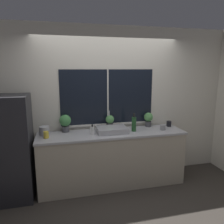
{
  "coord_description": "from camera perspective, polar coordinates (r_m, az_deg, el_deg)",
  "views": [
    {
      "loc": [
        -0.83,
        -3.12,
        1.98
      ],
      "look_at": [
        -0.0,
        0.29,
        1.28
      ],
      "focal_mm": 35.0,
      "sensor_mm": 36.0,
      "label": 1
    }
  ],
  "objects": [
    {
      "name": "counter",
      "position": [
        3.82,
        0.04,
        -12.04
      ],
      "size": [
        2.45,
        0.61,
        0.93
      ],
      "color": "#B2A893",
      "rests_on": "ground_plane"
    },
    {
      "name": "mug_grey",
      "position": [
        3.9,
        13.14,
        -3.95
      ],
      "size": [
        0.09,
        0.09,
        0.09
      ],
      "color": "gray",
      "rests_on": "counter"
    },
    {
      "name": "wall_right",
      "position": [
        5.6,
        20.22,
        4.15
      ],
      "size": [
        0.06,
        7.0,
        2.7
      ],
      "color": "silver",
      "rests_on": "ground_plane"
    },
    {
      "name": "refrigerator",
      "position": [
        3.66,
        -25.83,
        -8.63
      ],
      "size": [
        0.72,
        0.63,
        1.6
      ],
      "color": "#232328",
      "rests_on": "ground_plane"
    },
    {
      "name": "kettle",
      "position": [
        3.67,
        -17.27,
        -4.61
      ],
      "size": [
        0.16,
        0.16,
        0.16
      ],
      "color": "#B2B2B7",
      "rests_on": "counter"
    },
    {
      "name": "mug_black",
      "position": [
        4.16,
        14.62,
        -2.98
      ],
      "size": [
        0.09,
        0.09,
        0.1
      ],
      "color": "black",
      "rests_on": "counter"
    },
    {
      "name": "ground_plane",
      "position": [
        3.78,
        1.15,
        -20.23
      ],
      "size": [
        14.0,
        14.0,
        0.0
      ],
      "primitive_type": "plane",
      "color": "#38332D"
    },
    {
      "name": "bottle_tall",
      "position": [
        3.73,
        5.74,
        -3.06
      ],
      "size": [
        0.08,
        0.08,
        0.31
      ],
      "color": "#235128",
      "rests_on": "counter"
    },
    {
      "name": "potted_plant_center",
      "position": [
        3.84,
        -0.57,
        -2.49
      ],
      "size": [
        0.15,
        0.15,
        0.25
      ],
      "color": "#4C4C51",
      "rests_on": "counter"
    },
    {
      "name": "potted_plant_right",
      "position": [
        4.06,
        9.48,
        -1.7
      ],
      "size": [
        0.16,
        0.16,
        0.26
      ],
      "color": "#4C4C51",
      "rests_on": "counter"
    },
    {
      "name": "sink",
      "position": [
        3.65,
        -0.07,
        -4.66
      ],
      "size": [
        0.5,
        0.41,
        0.33
      ],
      "color": "#ADADB2",
      "rests_on": "counter"
    },
    {
      "name": "wall_back",
      "position": [
        3.91,
        -1.21,
        2.06
      ],
      "size": [
        8.0,
        0.09,
        2.7
      ],
      "color": "silver",
      "rests_on": "ground_plane"
    },
    {
      "name": "potted_plant_left",
      "position": [
        3.74,
        -12.13,
        -2.54
      ],
      "size": [
        0.19,
        0.19,
        0.29
      ],
      "color": "#4C4C51",
      "rests_on": "counter"
    },
    {
      "name": "soap_bottle",
      "position": [
        3.56,
        -5.14,
        -4.78
      ],
      "size": [
        0.06,
        0.06,
        0.16
      ],
      "color": "white",
      "rests_on": "counter"
    },
    {
      "name": "mug_yellow",
      "position": [
        3.51,
        -16.83,
        -5.71
      ],
      "size": [
        0.08,
        0.08,
        0.1
      ],
      "color": "gold",
      "rests_on": "counter"
    }
  ]
}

